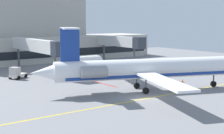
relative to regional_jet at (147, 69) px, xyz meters
The scene contains 11 objects.
ground 5.45m from the regional_jet, 133.32° to the right, with size 120.00×120.00×0.11m.
terminal_building 44.85m from the regional_jet, 91.60° to the left, with size 68.23×14.16×19.51m.
jet_bridge_west 32.81m from the regional_jet, 58.55° to the left, with size 2.40×16.37×6.40m.
jet_bridge_east 25.90m from the regional_jet, 102.60° to the left, with size 2.40×21.75×6.60m.
regional_jet is the anchor object (origin of this frame).
pushback_tractor 17.22m from the regional_jet, 104.60° to the left, with size 3.82×3.46×1.94m.
belt_loader 23.99m from the regional_jet, 118.84° to the left, with size 3.46×3.22×2.11m.
fuel_tank 24.29m from the regional_jet, 78.41° to the left, with size 6.95×2.79×2.81m.
safety_cone_alpha 10.08m from the regional_jet, ahead, with size 0.47×0.47×0.55m.
safety_cone_bravo 5.50m from the regional_jet, 55.62° to the right, with size 0.47×0.47×0.55m.
safety_cone_charlie 6.45m from the regional_jet, ahead, with size 0.47×0.47×0.55m.
Camera 1 is at (-29.22, -32.40, 10.18)m, focal length 53.83 mm.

